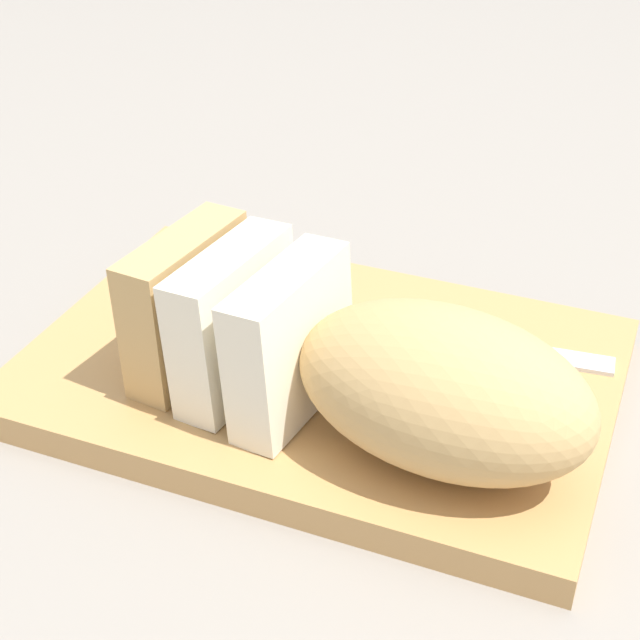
% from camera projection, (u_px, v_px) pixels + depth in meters
% --- Properties ---
extents(ground_plane, '(3.00, 3.00, 0.00)m').
position_uv_depth(ground_plane, '(320.00, 385.00, 0.62)').
color(ground_plane, gray).
extents(cutting_board, '(0.37, 0.25, 0.02)m').
position_uv_depth(cutting_board, '(320.00, 373.00, 0.62)').
color(cutting_board, tan).
rests_on(cutting_board, ground_plane).
extents(bread_loaf, '(0.28, 0.14, 0.09)m').
position_uv_depth(bread_loaf, '(366.00, 365.00, 0.53)').
color(bread_loaf, tan).
rests_on(bread_loaf, cutting_board).
extents(bread_knife, '(0.24, 0.04, 0.02)m').
position_uv_depth(bread_knife, '(333.00, 312.00, 0.64)').
color(bread_knife, silver).
rests_on(bread_knife, cutting_board).
extents(crumb_near_knife, '(0.01, 0.01, 0.01)m').
position_uv_depth(crumb_near_knife, '(207.00, 365.00, 0.60)').
color(crumb_near_knife, tan).
rests_on(crumb_near_knife, cutting_board).
extents(crumb_near_loaf, '(0.00, 0.00, 0.00)m').
position_uv_depth(crumb_near_loaf, '(380.00, 336.00, 0.63)').
color(crumb_near_loaf, tan).
rests_on(crumb_near_loaf, cutting_board).
extents(crumb_stray_left, '(0.00, 0.00, 0.00)m').
position_uv_depth(crumb_stray_left, '(273.00, 312.00, 0.66)').
color(crumb_stray_left, tan).
rests_on(crumb_stray_left, cutting_board).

